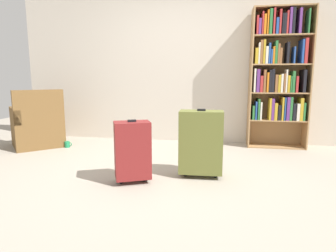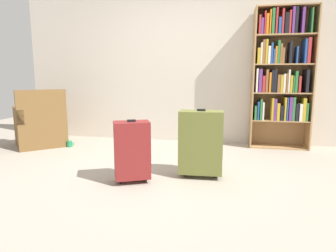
{
  "view_description": "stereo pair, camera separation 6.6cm",
  "coord_description": "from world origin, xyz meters",
  "px_view_note": "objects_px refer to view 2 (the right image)",
  "views": [
    {
      "loc": [
        0.48,
        -3.02,
        1.09
      ],
      "look_at": [
        -0.05,
        0.14,
        0.55
      ],
      "focal_mm": 31.25,
      "sensor_mm": 36.0,
      "label": 1
    },
    {
      "loc": [
        0.55,
        -3.01,
        1.09
      ],
      "look_at": [
        -0.05,
        0.14,
        0.55
      ],
      "focal_mm": 31.25,
      "sensor_mm": 36.0,
      "label": 2
    }
  ],
  "objects_px": {
    "bookshelf": "(281,74)",
    "suitcase_dark_red": "(132,150)",
    "suitcase_olive": "(201,142)",
    "mug": "(70,144)",
    "armchair": "(41,126)"
  },
  "relations": [
    {
      "from": "armchair",
      "to": "suitcase_dark_red",
      "type": "bearing_deg",
      "value": -33.88
    },
    {
      "from": "bookshelf",
      "to": "armchair",
      "type": "relative_size",
      "value": 2.12
    },
    {
      "from": "bookshelf",
      "to": "suitcase_dark_red",
      "type": "xyz_separation_m",
      "value": [
        -1.74,
        -1.9,
        -0.79
      ]
    },
    {
      "from": "armchair",
      "to": "suitcase_dark_red",
      "type": "xyz_separation_m",
      "value": [
        1.93,
        -1.3,
        0.03
      ]
    },
    {
      "from": "suitcase_olive",
      "to": "suitcase_dark_red",
      "type": "bearing_deg",
      "value": -156.62
    },
    {
      "from": "mug",
      "to": "suitcase_olive",
      "type": "xyz_separation_m",
      "value": [
        2.13,
        -1.0,
        0.34
      ]
    },
    {
      "from": "mug",
      "to": "armchair",
      "type": "bearing_deg",
      "value": -179.69
    },
    {
      "from": "suitcase_olive",
      "to": "mug",
      "type": "bearing_deg",
      "value": 154.77
    },
    {
      "from": "bookshelf",
      "to": "suitcase_dark_red",
      "type": "relative_size",
      "value": 3.17
    },
    {
      "from": "suitcase_dark_red",
      "to": "suitcase_olive",
      "type": "xyz_separation_m",
      "value": [
        0.68,
        0.3,
        0.05
      ]
    },
    {
      "from": "armchair",
      "to": "mug",
      "type": "xyz_separation_m",
      "value": [
        0.48,
        0.0,
        -0.27
      ]
    },
    {
      "from": "bookshelf",
      "to": "suitcase_dark_red",
      "type": "height_order",
      "value": "bookshelf"
    },
    {
      "from": "mug",
      "to": "suitcase_olive",
      "type": "relative_size",
      "value": 0.16
    },
    {
      "from": "armchair",
      "to": "suitcase_olive",
      "type": "xyz_separation_m",
      "value": [
        2.61,
        -1.0,
        0.07
      ]
    },
    {
      "from": "bookshelf",
      "to": "suitcase_olive",
      "type": "distance_m",
      "value": 2.06
    }
  ]
}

